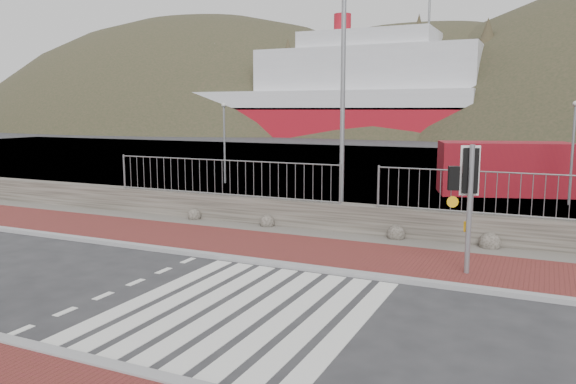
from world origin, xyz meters
The scene contains 15 objects.
ground centered at (0.00, 0.00, 0.00)m, with size 220.00×220.00×0.00m, color #28282B.
sidewalk_far centered at (0.00, 4.50, 0.04)m, with size 40.00×3.00×0.08m, color maroon.
kerb_near centered at (0.00, -3.00, 0.05)m, with size 40.00×0.25×0.12m, color gray.
kerb_far centered at (0.00, 3.00, 0.05)m, with size 40.00×0.25×0.12m, color gray.
zebra_crossing centered at (0.00, 0.00, 0.01)m, with size 4.62×5.60×0.01m.
gravel_strip centered at (0.00, 6.50, 0.03)m, with size 40.00×1.50×0.06m, color #59544C.
stone_wall centered at (0.00, 7.30, 0.45)m, with size 40.00×0.60×0.90m, color #413D35.
railing centered at (0.00, 7.15, 1.82)m, with size 18.07×0.07×1.22m.
quay centered at (0.00, 27.90, 0.00)m, with size 120.00×40.00×0.50m, color #4C4C4F.
water centered at (0.00, 62.90, 0.00)m, with size 220.00×50.00×0.05m, color #3F4C54.
ferry centered at (-24.65, 67.90, 5.36)m, with size 50.00×16.00×20.00m.
hills_backdrop centered at (6.74, 87.90, -23.05)m, with size 254.00×90.00×100.00m.
traffic_signal_far centered at (3.53, 4.06, 2.18)m, with size 0.74×0.44×3.01m.
streetlight centered at (-0.75, 8.08, 4.73)m, with size 1.78×0.44×8.41m.
shipping_container centered at (3.40, 17.83, 1.17)m, with size 5.61×2.34×2.34m, color maroon.
Camera 1 is at (5.07, -8.94, 3.79)m, focal length 35.00 mm.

